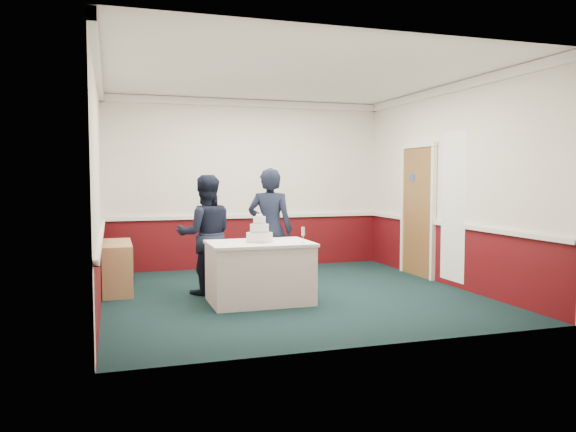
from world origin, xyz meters
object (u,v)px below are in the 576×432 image
object	(u,v)px
wedding_cake	(259,233)
cake_knife	(261,244)
person_woman	(270,230)
cake_table	(260,272)
sideboard	(117,267)
champagne_flute	(303,232)
person_man	(206,235)

from	to	relation	value
wedding_cake	cake_knife	xyz separation A→B (m)	(-0.03, -0.20, -0.11)
cake_knife	person_woman	xyz separation A→B (m)	(0.36, 0.85, 0.09)
wedding_cake	cake_knife	distance (m)	0.23
cake_table	sideboard	bearing A→B (deg)	143.67
cake_table	champagne_flute	distance (m)	0.78
sideboard	cake_knife	distance (m)	2.32
sideboard	person_man	bearing A→B (deg)	-24.19
sideboard	champagne_flute	size ratio (longest dim) A/B	5.85
cake_table	person_man	size ratio (longest dim) A/B	0.80
person_woman	wedding_cake	bearing A→B (deg)	91.21
cake_knife	champagne_flute	size ratio (longest dim) A/B	1.07
cake_table	cake_knife	xyz separation A→B (m)	(-0.03, -0.20, 0.39)
person_woman	cake_knife	bearing A→B (deg)	95.15
sideboard	cake_knife	world-z (taller)	cake_knife
champagne_flute	person_man	bearing A→B (deg)	135.96
champagne_flute	person_woman	size ratio (longest dim) A/B	0.12
wedding_cake	person_woman	world-z (taller)	person_woman
person_man	cake_knife	bearing A→B (deg)	122.09
sideboard	cake_knife	size ratio (longest dim) A/B	5.45
sideboard	champagne_flute	xyz separation A→B (m)	(2.25, -1.57, 0.58)
wedding_cake	person_man	world-z (taller)	person_man
wedding_cake	champagne_flute	bearing A→B (deg)	-29.25
cake_knife	champagne_flute	xyz separation A→B (m)	(0.53, -0.08, 0.14)
champagne_flute	person_woman	bearing A→B (deg)	100.70
cake_knife	sideboard	bearing A→B (deg)	132.47
person_man	sideboard	bearing A→B (deg)	-21.71
champagne_flute	cake_table	bearing A→B (deg)	150.75
cake_table	person_woman	world-z (taller)	person_woman
cake_table	wedding_cake	world-z (taller)	wedding_cake
wedding_cake	person_woman	size ratio (longest dim) A/B	0.21
sideboard	wedding_cake	xyz separation A→B (m)	(1.75, -1.29, 0.55)
wedding_cake	person_man	xyz separation A→B (m)	(-0.58, 0.76, -0.07)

